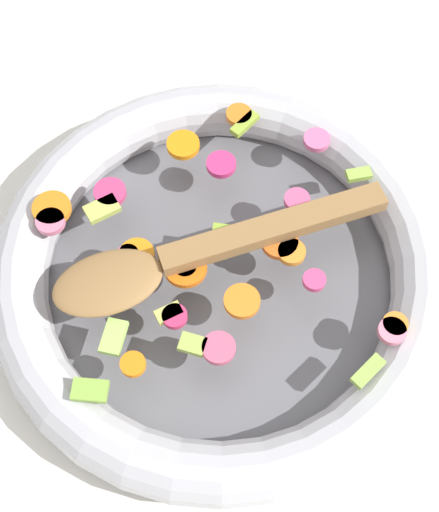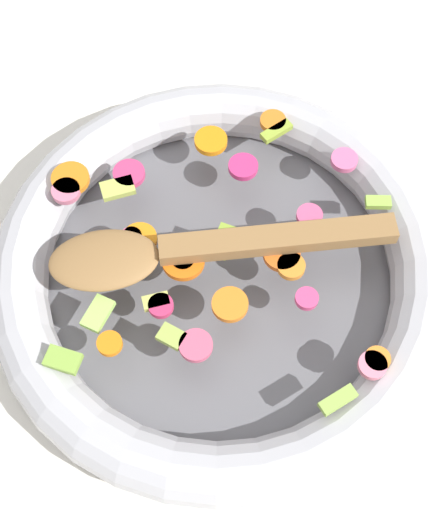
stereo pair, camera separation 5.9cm
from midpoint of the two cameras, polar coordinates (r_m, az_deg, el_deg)
name	(u,v)px [view 1 (the left image)]	position (r m, az deg, el deg)	size (l,w,h in m)	color
ground_plane	(220,281)	(0.64, -2.65, -2.31)	(4.00, 4.00, 0.00)	silver
skillet	(220,271)	(0.62, -2.73, -1.45)	(0.40, 0.40, 0.05)	slate
chopped_vegetables	(199,247)	(0.59, -4.48, 0.48)	(0.29, 0.31, 0.01)	orange
wooden_spoon	(187,259)	(0.58, -5.55, -0.50)	(0.06, 0.29, 0.01)	olive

